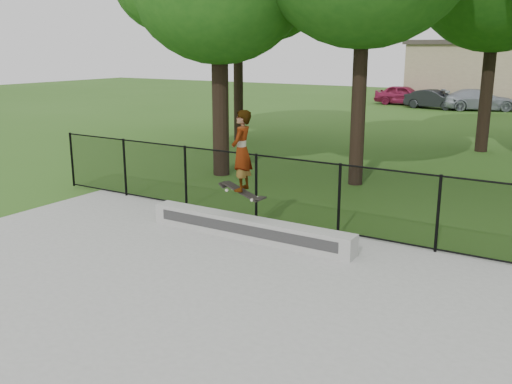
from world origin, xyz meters
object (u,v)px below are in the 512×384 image
(skater_airborne, at_px, (242,153))
(grind_ledge, at_px, (248,228))
(car_b, at_px, (434,99))
(car_a, at_px, (404,95))
(car_c, at_px, (479,100))

(skater_airborne, bearing_deg, grind_ledge, 7.15)
(car_b, bearing_deg, car_a, 67.62)
(car_a, relative_size, skater_airborne, 2.12)
(car_a, relative_size, car_c, 0.94)
(grind_ledge, bearing_deg, skater_airborne, -172.85)
(car_a, bearing_deg, skater_airborne, -169.72)
(grind_ledge, distance_m, skater_airborne, 1.55)
(grind_ledge, height_order, skater_airborne, skater_airborne)
(skater_airborne, bearing_deg, car_a, 101.61)
(car_c, bearing_deg, car_a, 55.67)
(car_b, relative_size, skater_airborne, 1.81)
(car_b, xyz_separation_m, car_c, (2.65, 0.51, 0.05))
(car_a, distance_m, car_c, 5.17)
(grind_ledge, distance_m, car_c, 28.33)
(grind_ledge, xyz_separation_m, car_a, (-6.16, 29.29, 0.39))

